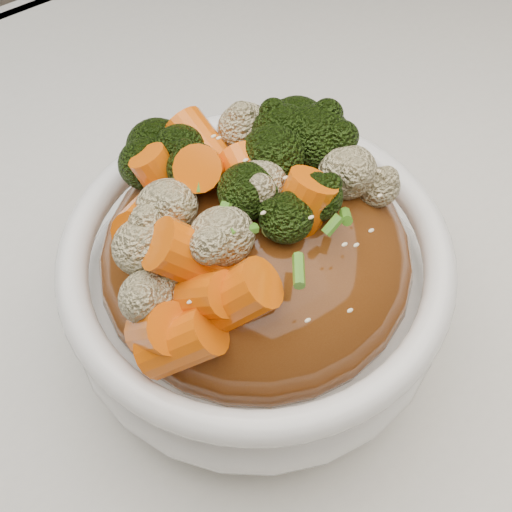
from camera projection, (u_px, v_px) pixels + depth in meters
dining_table at (247, 458)px, 0.83m from camera, size 1.20×0.80×0.75m
tablecloth at (242, 293)px, 0.54m from camera, size 1.20×0.80×0.04m
bowl at (256, 288)px, 0.46m from camera, size 0.29×0.29×0.09m
sauce_base at (256, 259)px, 0.44m from camera, size 0.23×0.23×0.10m
carrots at (256, 184)px, 0.38m from camera, size 0.23×0.23×0.06m
broccoli at (256, 186)px, 0.38m from camera, size 0.23×0.23×0.05m
cauliflower at (256, 188)px, 0.38m from camera, size 0.23×0.23×0.04m
scallions at (256, 183)px, 0.38m from camera, size 0.17×0.17×0.02m
sesame_seeds at (256, 183)px, 0.38m from camera, size 0.21×0.21×0.01m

